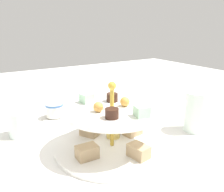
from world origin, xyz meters
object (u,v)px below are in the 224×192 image
water_glass_tall_right (196,112)px  teacup_with_saucer (55,111)px  tiered_serving_stand (112,131)px  butter_knife_right (116,107)px  water_glass_short_left (20,124)px

water_glass_tall_right → teacup_with_saucer: size_ratio=1.30×
water_glass_tall_right → teacup_with_saucer: bearing=45.6°
tiered_serving_stand → butter_knife_right: bearing=-34.8°
water_glass_tall_right → butter_knife_right: 0.32m
teacup_with_saucer → water_glass_short_left: bearing=121.5°
water_glass_tall_right → butter_knife_right: (0.30, 0.08, -0.06)m
water_glass_tall_right → water_glass_short_left: 0.51m
water_glass_tall_right → water_glass_short_left: (0.24, 0.45, -0.02)m
tiered_serving_stand → water_glass_tall_right: 0.27m
tiered_serving_stand → water_glass_tall_right: (-0.04, -0.27, 0.01)m
water_glass_short_left → butter_knife_right: 0.37m
water_glass_short_left → teacup_with_saucer: size_ratio=0.81×
teacup_with_saucer → water_glass_tall_right: bearing=-134.4°
water_glass_short_left → water_glass_tall_right: bearing=-117.9°
water_glass_tall_right → teacup_with_saucer: (0.31, 0.32, -0.03)m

